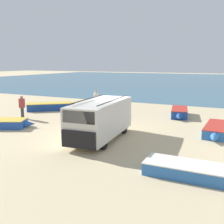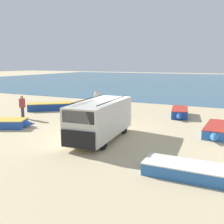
{
  "view_description": "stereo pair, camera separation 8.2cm",
  "coord_description": "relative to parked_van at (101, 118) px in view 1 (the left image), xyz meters",
  "views": [
    {
      "loc": [
        7.12,
        -14.51,
        4.25
      ],
      "look_at": [
        -0.29,
        1.06,
        1.0
      ],
      "focal_mm": 42.0,
      "sensor_mm": 36.0,
      "label": 1
    },
    {
      "loc": [
        7.19,
        -14.48,
        4.25
      ],
      "look_at": [
        -0.29,
        1.06,
        1.0
      ],
      "focal_mm": 42.0,
      "sensor_mm": 36.0,
      "label": 2
    }
  ],
  "objects": [
    {
      "name": "fishing_rowboat_3",
      "position": [
        -3.06,
        5.64,
        -0.91
      ],
      "size": [
        3.12,
        4.73,
        0.57
      ],
      "rotation": [
        0.0,
        0.0,
        1.07
      ],
      "color": "#234CA3",
      "rests_on": "ground_plane"
    },
    {
      "name": "fisherman_0",
      "position": [
        -5.16,
        8.81,
        -0.18
      ],
      "size": [
        0.45,
        0.45,
        1.7
      ],
      "rotation": [
        0.0,
        0.0,
        3.21
      ],
      "color": "#5B564C",
      "rests_on": "ground_plane"
    },
    {
      "name": "fishing_rowboat_4",
      "position": [
        -7.15,
        -0.45,
        -0.91
      ],
      "size": [
        3.95,
        2.65,
        0.56
      ],
      "rotation": [
        0.0,
        0.0,
        0.44
      ],
      "color": "#234CA3",
      "rests_on": "ground_plane"
    },
    {
      "name": "parked_van",
      "position": [
        0.0,
        0.0,
        0.0
      ],
      "size": [
        2.31,
        5.49,
        2.29
      ],
      "rotation": [
        0.0,
        0.0,
        4.79
      ],
      "color": "beige",
      "rests_on": "ground_plane"
    },
    {
      "name": "fishing_rowboat_2",
      "position": [
        5.43,
        -2.95,
        -0.94
      ],
      "size": [
        4.04,
        1.35,
        0.5
      ],
      "rotation": [
        0.0,
        0.0,
        0.01
      ],
      "color": "#2D66AD",
      "rests_on": "ground_plane"
    },
    {
      "name": "fishing_rowboat_0",
      "position": [
        5.9,
        3.85,
        -0.91
      ],
      "size": [
        1.52,
        4.24,
        0.57
      ],
      "rotation": [
        0.0,
        0.0,
        4.68
      ],
      "color": "#2D66AD",
      "rests_on": "ground_plane"
    },
    {
      "name": "ground_plane",
      "position": [
        -0.42,
        1.89,
        -1.19
      ],
      "size": [
        200.0,
        200.0,
        0.0
      ],
      "primitive_type": "plane",
      "color": "tan"
    },
    {
      "name": "fisherman_1",
      "position": [
        -8.08,
        2.32,
        -0.13
      ],
      "size": [
        0.47,
        0.47,
        1.78
      ],
      "rotation": [
        0.0,
        0.0,
        3.48
      ],
      "color": "#38383D",
      "rests_on": "ground_plane"
    },
    {
      "name": "sea_water",
      "position": [
        -0.42,
        53.89,
        -1.19
      ],
      "size": [
        120.0,
        80.0,
        0.01
      ],
      "primitive_type": "cube",
      "color": "#33607A",
      "rests_on": "ground_plane"
    },
    {
      "name": "fishing_rowboat_5",
      "position": [
        -8.34,
        6.31,
        -0.86
      ],
      "size": [
        4.47,
        3.76,
        0.66
      ],
      "rotation": [
        0.0,
        0.0,
        0.66
      ],
      "color": "navy",
      "rests_on": "ground_plane"
    },
    {
      "name": "fishing_rowboat_1",
      "position": [
        2.74,
        8.27,
        -0.87
      ],
      "size": [
        1.76,
        3.84,
        0.65
      ],
      "rotation": [
        0.0,
        0.0,
        4.9
      ],
      "color": "navy",
      "rests_on": "ground_plane"
    }
  ]
}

